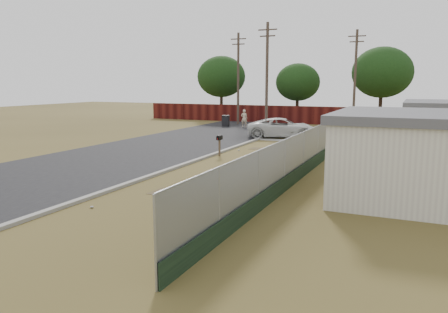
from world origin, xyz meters
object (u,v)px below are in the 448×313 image
at_px(mailbox, 219,140).
at_px(trash_bin, 226,121).
at_px(fire_hydrant, 198,214).
at_px(pickup_truck, 283,128).
at_px(pedestrian, 244,118).

distance_m(mailbox, trash_bin, 17.33).
relative_size(fire_hydrant, trash_bin, 0.84).
relative_size(fire_hydrant, pickup_truck, 0.17).
xyz_separation_m(fire_hydrant, pickup_truck, (-3.81, 21.45, 0.33)).
height_order(mailbox, pedestrian, pedestrian).
xyz_separation_m(pedestrian, trash_bin, (-1.96, 0.15, -0.29)).
distance_m(pickup_truck, pedestrian, 8.31).
distance_m(mailbox, pickup_truck, 9.74).
bearing_deg(pedestrian, mailbox, 101.21).
height_order(fire_hydrant, pickup_truck, pickup_truck).
bearing_deg(trash_bin, pedestrian, -4.41).
height_order(mailbox, trash_bin, mailbox).
height_order(pickup_truck, trash_bin, pickup_truck).
bearing_deg(fire_hydrant, mailbox, 111.79).
xyz_separation_m(mailbox, pickup_truck, (0.89, 9.70, -0.19)).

